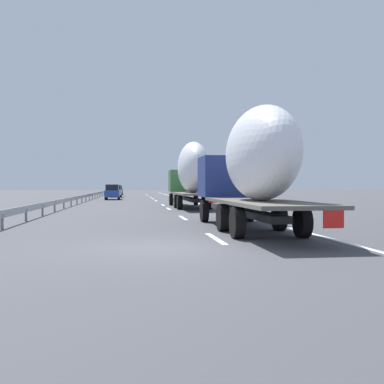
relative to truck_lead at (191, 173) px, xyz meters
name	(u,v)px	position (x,y,z in m)	size (l,w,h in m)	color
ground_plane	(140,201)	(17.74, 3.60, -2.73)	(260.00, 260.00, 0.00)	#424247
lane_stripe_0	(216,238)	(-20.26, 1.80, -2.72)	(3.20, 0.20, 0.01)	white
lane_stripe_1	(183,218)	(-10.66, 1.80, -2.72)	(3.20, 0.20, 0.01)	white
lane_stripe_2	(169,209)	(-0.98, 1.80, -2.72)	(3.20, 0.20, 0.01)	white
lane_stripe_3	(163,205)	(5.48, 1.80, -2.72)	(3.20, 0.20, 0.01)	white
lane_stripe_4	(156,201)	(17.72, 1.80, -2.72)	(3.20, 0.20, 0.01)	white
lane_stripe_5	(153,199)	(25.73, 1.80, -2.72)	(3.20, 0.20, 0.01)	white
lane_stripe_6	(151,197)	(33.21, 1.80, -2.72)	(3.20, 0.20, 0.01)	white
lane_stripe_7	(147,195)	(47.87, 1.80, -2.72)	(3.20, 0.20, 0.01)	white
lane_stripe_8	(147,195)	(52.23, 1.80, -2.72)	(3.20, 0.20, 0.01)	white
edge_line_right	(183,199)	(22.74, -1.90, -2.72)	(110.00, 0.20, 0.01)	white
truck_lead	(191,173)	(0.00, 0.00, 0.00)	(13.49, 2.55, 4.98)	#387038
truck_trailing	(251,165)	(-17.99, 0.00, -0.23)	(12.51, 2.55, 4.50)	navy
car_black_suv	(118,190)	(50.68, 7.18, -1.83)	(4.41, 1.77, 1.76)	black
car_silver_hatch	(116,191)	(34.34, 6.99, -1.81)	(4.43, 1.79, 1.82)	#ADB2B7
car_blue_sedan	(113,192)	(22.35, 6.93, -1.79)	(4.65, 1.77, 1.87)	#28479E
road_sign	(202,182)	(14.43, -3.10, -0.62)	(0.10, 0.90, 3.04)	gray
tree_0	(208,176)	(40.59, -8.11, 0.57)	(3.82, 3.82, 5.09)	#472D19
tree_1	(256,165)	(12.50, -8.61, 1.26)	(3.59, 3.59, 6.44)	#472D19
tree_2	(271,161)	(3.00, -7.33, 1.12)	(3.55, 3.55, 5.83)	#472D19
tree_3	(190,178)	(63.18, -7.89, 0.77)	(3.85, 3.85, 5.71)	#472D19
guardrail_median	(89,195)	(20.74, 9.60, -2.15)	(94.00, 0.10, 0.76)	#9EA0A5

